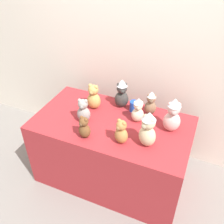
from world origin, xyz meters
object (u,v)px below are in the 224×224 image
at_px(teddy_bear_ash, 83,111).
at_px(teddy_bear_blush, 173,115).
at_px(teddy_bear_sand, 148,129).
at_px(teddy_bear_cream, 138,110).
at_px(teddy_bear_mocha, 151,103).
at_px(party_cup_blue, 134,106).
at_px(teddy_bear_chestnut, 84,128).
at_px(display_table, 112,151).
at_px(teddy_bear_honey, 94,97).
at_px(teddy_bear_charcoal, 122,94).
at_px(teddy_bear_caramel, 121,132).

xyz_separation_m(teddy_bear_ash, teddy_bear_blush, (0.79, 0.19, 0.05)).
bearing_deg(teddy_bear_sand, teddy_bear_cream, 150.30).
xyz_separation_m(teddy_bear_mocha, party_cup_blue, (-0.17, -0.02, -0.07)).
bearing_deg(teddy_bear_chestnut, display_table, 79.07).
xyz_separation_m(teddy_bear_cream, party_cup_blue, (-0.09, 0.14, -0.07)).
distance_m(teddy_bear_sand, teddy_bear_mocha, 0.45).
bearing_deg(teddy_bear_blush, party_cup_blue, 144.72).
height_order(teddy_bear_ash, teddy_bear_cream, teddy_bear_cream).
bearing_deg(teddy_bear_chestnut, party_cup_blue, 79.14).
xyz_separation_m(teddy_bear_cream, teddy_bear_chestnut, (-0.35, -0.40, -0.02)).
distance_m(teddy_bear_honey, teddy_bear_chestnut, 0.45).
distance_m(teddy_bear_cream, teddy_bear_sand, 0.33).
xyz_separation_m(display_table, teddy_bear_chestnut, (-0.14, -0.28, 0.48)).
height_order(display_table, teddy_bear_mocha, teddy_bear_mocha).
bearing_deg(party_cup_blue, teddy_bear_charcoal, 169.25).
bearing_deg(teddy_bear_chestnut, teddy_bear_mocha, 67.65).
distance_m(teddy_bear_ash, teddy_bear_chestnut, 0.23).
bearing_deg(teddy_bear_mocha, party_cup_blue, 168.77).
relative_size(teddy_bear_cream, teddy_bear_sand, 0.76).
distance_m(display_table, teddy_bear_sand, 0.69).
relative_size(display_table, teddy_bear_blush, 4.43).
height_order(display_table, teddy_bear_sand, teddy_bear_sand).
relative_size(teddy_bear_ash, teddy_bear_blush, 0.73).
relative_size(teddy_bear_cream, teddy_bear_mocha, 1.01).
bearing_deg(teddy_bear_mocha, teddy_bear_charcoal, 160.88).
height_order(teddy_bear_cream, teddy_bear_sand, teddy_bear_sand).
relative_size(teddy_bear_honey, teddy_bear_chestnut, 1.26).
height_order(teddy_bear_blush, teddy_bear_mocha, teddy_bear_blush).
bearing_deg(teddy_bear_charcoal, teddy_bear_ash, -152.34).
bearing_deg(teddy_bear_caramel, teddy_bear_blush, 65.28).
relative_size(teddy_bear_blush, teddy_bear_mocha, 1.33).
bearing_deg(teddy_bear_chestnut, teddy_bear_blush, 45.35).
height_order(teddy_bear_ash, teddy_bear_blush, teddy_bear_blush).
relative_size(display_table, teddy_bear_caramel, 6.39).
xyz_separation_m(teddy_bear_blush, party_cup_blue, (-0.41, 0.15, -0.11)).
xyz_separation_m(teddy_bear_chestnut, teddy_bear_mocha, (0.43, 0.56, 0.02)).
xyz_separation_m(teddy_bear_sand, party_cup_blue, (-0.26, 0.42, -0.11)).
bearing_deg(teddy_bear_cream, teddy_bear_ash, -179.10).
bearing_deg(teddy_bear_caramel, teddy_bear_sand, 38.00).
bearing_deg(teddy_bear_mocha, teddy_bear_cream, -133.13).
bearing_deg(teddy_bear_ash, teddy_bear_honey, 79.02).
height_order(teddy_bear_caramel, teddy_bear_chestnut, teddy_bear_caramel).
bearing_deg(teddy_bear_mocha, teddy_bear_chestnut, -145.12).
bearing_deg(teddy_bear_ash, teddy_bear_chestnut, -73.14).
bearing_deg(teddy_bear_sand, teddy_bear_charcoal, 160.11).
height_order(teddy_bear_sand, teddy_bear_mocha, teddy_bear_sand).
height_order(teddy_bear_ash, teddy_bear_caramel, teddy_bear_ash).
xyz_separation_m(teddy_bear_cream, teddy_bear_charcoal, (-0.23, 0.17, 0.03)).
height_order(teddy_bear_caramel, teddy_bear_sand, teddy_bear_sand).
bearing_deg(teddy_bear_caramel, teddy_bear_mocha, 99.83).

